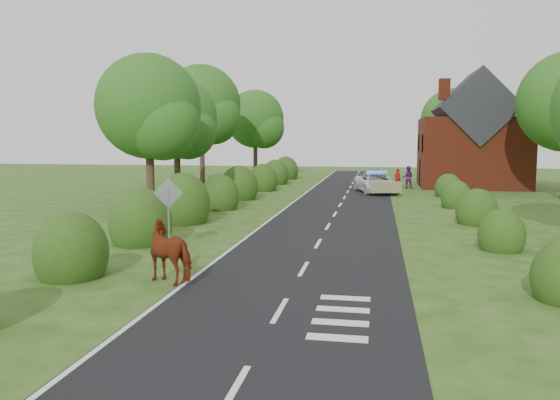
% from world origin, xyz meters
% --- Properties ---
extents(ground, '(120.00, 120.00, 0.00)m').
position_xyz_m(ground, '(0.00, 0.00, 0.00)').
color(ground, '#284910').
extents(road, '(6.00, 70.00, 0.02)m').
position_xyz_m(road, '(0.00, 15.00, 0.01)').
color(road, black).
rests_on(road, ground).
extents(road_markings, '(4.96, 70.00, 0.01)m').
position_xyz_m(road_markings, '(-1.60, 12.93, 0.03)').
color(road_markings, white).
rests_on(road_markings, road).
extents(hedgerow_left, '(2.75, 50.41, 3.00)m').
position_xyz_m(hedgerow_left, '(-6.51, 11.69, 0.75)').
color(hedgerow_left, '#1A380D').
rests_on(hedgerow_left, ground).
extents(hedgerow_right, '(2.10, 45.78, 2.10)m').
position_xyz_m(hedgerow_right, '(6.60, 11.21, 0.55)').
color(hedgerow_right, '#1A380D').
rests_on(hedgerow_right, ground).
extents(tree_left_a, '(5.74, 5.60, 8.38)m').
position_xyz_m(tree_left_a, '(-9.75, 11.86, 5.34)').
color(tree_left_a, '#332316').
rests_on(tree_left_a, ground).
extents(tree_left_b, '(5.74, 5.60, 8.07)m').
position_xyz_m(tree_left_b, '(-11.25, 19.86, 5.04)').
color(tree_left_b, '#332316').
rests_on(tree_left_b, ground).
extents(tree_left_c, '(6.97, 6.80, 10.22)m').
position_xyz_m(tree_left_c, '(-12.70, 29.83, 6.53)').
color(tree_left_c, '#332316').
rests_on(tree_left_c, ground).
extents(tree_left_d, '(6.15, 6.00, 8.89)m').
position_xyz_m(tree_left_d, '(-10.23, 39.85, 5.64)').
color(tree_left_d, '#332316').
rests_on(tree_left_d, ground).
extents(tree_right_c, '(6.15, 6.00, 8.58)m').
position_xyz_m(tree_right_c, '(9.27, 37.85, 5.34)').
color(tree_right_c, '#332316').
rests_on(tree_right_c, ground).
extents(road_sign, '(1.06, 0.08, 2.53)m').
position_xyz_m(road_sign, '(-5.00, 2.00, 1.65)').
color(road_sign, gray).
rests_on(road_sign, ground).
extents(house, '(8.00, 7.40, 9.17)m').
position_xyz_m(house, '(9.49, 30.00, 3.79)').
color(house, maroon).
rests_on(house, ground).
extents(cow, '(2.21, 1.71, 1.39)m').
position_xyz_m(cow, '(-3.33, -1.89, 0.70)').
color(cow, maroon).
rests_on(cow, ground).
extents(police_van, '(3.55, 5.54, 1.56)m').
position_xyz_m(police_van, '(2.05, 23.74, 0.71)').
color(police_van, white).
rests_on(police_van, ground).
extents(pedestrian_red, '(0.64, 0.51, 1.54)m').
position_xyz_m(pedestrian_red, '(3.65, 27.99, 0.77)').
color(pedestrian_red, maroon).
rests_on(pedestrian_red, ground).
extents(pedestrian_purple, '(0.88, 0.70, 1.75)m').
position_xyz_m(pedestrian_purple, '(4.44, 27.74, 0.87)').
color(pedestrian_purple, '#4E1A64').
rests_on(pedestrian_purple, ground).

